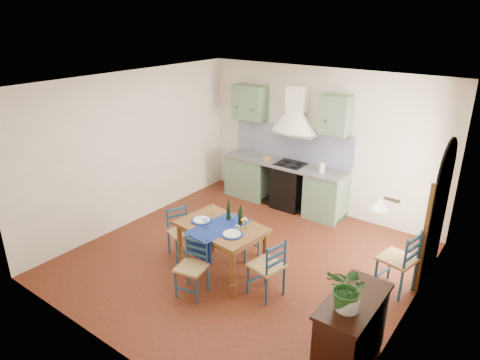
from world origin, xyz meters
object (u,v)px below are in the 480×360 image
at_px(dining_table, 221,231).
at_px(sideboard, 350,331).
at_px(chair_near, 192,267).
at_px(potted_plant, 349,289).

height_order(dining_table, sideboard, dining_table).
bearing_deg(dining_table, sideboard, -15.40).
bearing_deg(chair_near, dining_table, 89.71).
relative_size(dining_table, chair_near, 1.62).
distance_m(dining_table, chair_near, 0.70).
bearing_deg(potted_plant, sideboard, 90.84).
distance_m(dining_table, potted_plant, 2.51).
xyz_separation_m(chair_near, sideboard, (2.32, 0.00, 0.08)).
bearing_deg(chair_near, potted_plant, -4.69).
xyz_separation_m(sideboard, potted_plant, (0.00, -0.19, 0.67)).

